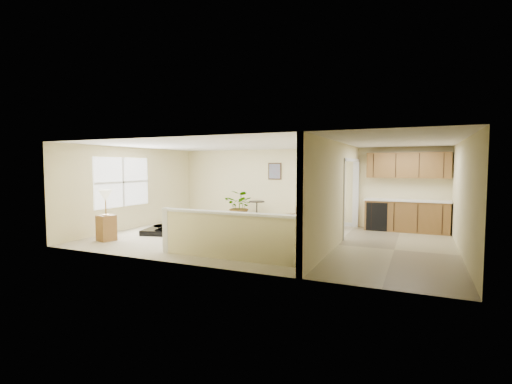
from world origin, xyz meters
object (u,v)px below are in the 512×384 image
at_px(accent_table, 257,209).
at_px(lamp_stand, 106,219).
at_px(piano_bench, 200,225).
at_px(small_plant, 333,221).
at_px(palm_plant, 240,207).
at_px(loveseat, 304,216).
at_px(piano, 173,213).

distance_m(accent_table, lamp_stand, 4.84).
bearing_deg(piano_bench, small_plant, 37.16).
distance_m(palm_plant, small_plant, 3.25).
distance_m(loveseat, palm_plant, 2.20).
xyz_separation_m(piano, piano_bench, (1.02, -0.13, -0.27)).
distance_m(accent_table, palm_plant, 0.61).
relative_size(piano, lamp_stand, 1.43).
distance_m(piano, small_plant, 4.79).
height_order(piano_bench, accent_table, accent_table).
relative_size(piano, palm_plant, 1.71).
relative_size(piano_bench, palm_plant, 0.77).
bearing_deg(piano, loveseat, 27.68).
xyz_separation_m(loveseat, small_plant, (1.09, -0.59, -0.03)).
relative_size(accent_table, small_plant, 1.22).
xyz_separation_m(piano, small_plant, (4.20, 2.28, -0.29)).
bearing_deg(loveseat, palm_plant, -150.89).
bearing_deg(accent_table, piano, -122.34).
bearing_deg(accent_table, loveseat, 13.87).
relative_size(piano, accent_table, 2.49).
relative_size(piano, small_plant, 3.03).
bearing_deg(piano, accent_table, 42.66).
xyz_separation_m(piano_bench, accent_table, (0.55, 2.62, 0.20)).
xyz_separation_m(piano, loveseat, (3.11, 2.87, -0.26)).
bearing_deg(loveseat, accent_table, -147.51).
distance_m(piano_bench, palm_plant, 2.62).
relative_size(loveseat, small_plant, 2.54).
distance_m(loveseat, small_plant, 1.24).
bearing_deg(small_plant, piano_bench, -142.84).
height_order(accent_table, lamp_stand, lamp_stand).
bearing_deg(piano, small_plant, 13.43).
bearing_deg(piano, palm_plant, 53.66).
bearing_deg(small_plant, loveseat, 151.45).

